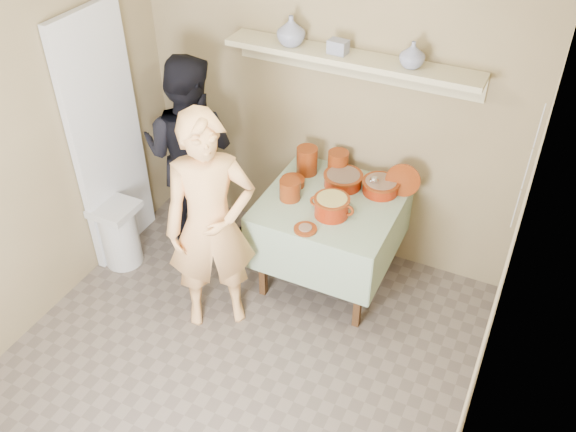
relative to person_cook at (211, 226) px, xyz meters
The scene contains 22 objects.
ground 1.06m from the person_cook, 59.70° to the right, with size 3.50×3.50×0.00m, color #64574E.
tile_panel 1.20m from the person_cook, 161.22° to the left, with size 0.06×0.70×2.00m, color silver.
plate_stack_a 1.00m from the person_cook, 74.40° to the left, with size 0.16×0.16×0.21m, color #67250D.
plate_stack_b 1.16m from the person_cook, 65.04° to the left, with size 0.16×0.16×0.19m, color #67250D.
bowl_stack 0.67m from the person_cook, 63.60° to the left, with size 0.15×0.15×0.15m, color #67250D.
empty_bowl 0.81m from the person_cook, 72.41° to the left, with size 0.18×0.18×0.05m, color #67250D.
propped_lid 1.42m from the person_cook, 44.72° to the left, with size 0.25×0.25×0.02m, color #67250D.
vase_right 1.71m from the person_cook, 47.70° to the left, with size 0.16×0.16×0.17m, color navy.
vase_left 1.44m from the person_cook, 84.79° to the left, with size 0.20×0.20×0.20m, color navy.
ceramic_box 1.47m from the person_cook, 67.16° to the left, with size 0.13×0.09×0.09m, color navy.
person_cook is the anchor object (origin of this frame).
person_helper 1.00m from the person_cook, 130.78° to the left, with size 0.79×0.62×1.63m, color black.
room_shell 1.01m from the person_cook, 59.70° to the right, with size 3.04×3.54×2.62m.
serving_table 0.94m from the person_cook, 50.89° to the left, with size 0.97×0.97×0.76m.
cazuela_meat_a 1.09m from the person_cook, 57.64° to the left, with size 0.30×0.30×0.10m.
cazuela_meat_b 1.29m from the person_cook, 47.95° to the left, with size 0.28×0.28×0.10m.
ladle 1.23m from the person_cook, 48.17° to the left, with size 0.08×0.26×0.19m.
cazuela_rice 0.84m from the person_cook, 40.50° to the left, with size 0.33×0.25×0.14m.
front_plate 0.64m from the person_cook, 29.82° to the left, with size 0.16×0.16×0.03m.
wall_shelf 1.47m from the person_cook, 63.96° to the left, with size 1.80×0.25×0.21m.
trash_bin 1.16m from the person_cook, behind, with size 0.32×0.32×0.56m.
electrical_cord 2.06m from the person_cook, 26.92° to the left, with size 0.01×0.05×0.90m.
Camera 1 is at (1.49, -2.06, 3.36)m, focal length 38.00 mm.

